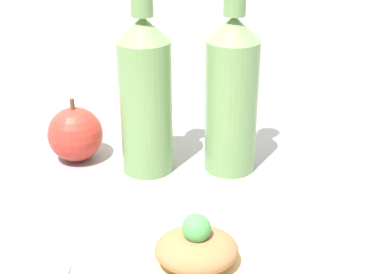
{
  "coord_description": "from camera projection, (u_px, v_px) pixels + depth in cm",
  "views": [
    {
      "loc": [
        1.9,
        -54.21,
        39.77
      ],
      "look_at": [
        3.56,
        5.54,
        11.34
      ],
      "focal_mm": 50.0,
      "sensor_mm": 36.0,
      "label": 1
    }
  ],
  "objects": [
    {
      "name": "cider_bottle_right",
      "position": [
        232.0,
        90.0,
        0.77
      ],
      "size": [
        7.73,
        7.73,
        32.41
      ],
      "color": "#729E5B",
      "rests_on": "ground_plane"
    },
    {
      "name": "plate",
      "position": [
        196.0,
        271.0,
        0.59
      ],
      "size": [
        27.41,
        27.41,
        2.02
      ],
      "color": "silver",
      "rests_on": "ground_plane"
    },
    {
      "name": "cider_bottle_left",
      "position": [
        145.0,
        90.0,
        0.77
      ],
      "size": [
        7.73,
        7.73,
        32.41
      ],
      "color": "#729E5B",
      "rests_on": "ground_plane"
    },
    {
      "name": "plated_food",
      "position": [
        196.0,
        252.0,
        0.58
      ],
      "size": [
        15.7,
        15.7,
        6.68
      ],
      "color": "#D6BC7F",
      "rests_on": "plate"
    },
    {
      "name": "ground_plane",
      "position": [
        165.0,
        253.0,
        0.67
      ],
      "size": [
        180.0,
        110.0,
        4.0
      ],
      "primitive_type": "cube",
      "color": "gray"
    },
    {
      "name": "apple",
      "position": [
        75.0,
        134.0,
        0.84
      ],
      "size": [
        8.59,
        8.59,
        10.23
      ],
      "color": "red",
      "rests_on": "ground_plane"
    }
  ]
}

